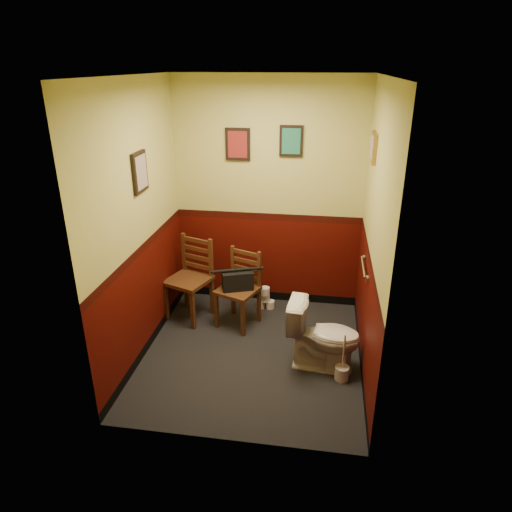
% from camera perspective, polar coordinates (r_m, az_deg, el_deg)
% --- Properties ---
extents(floor, '(2.20, 2.40, 0.00)m').
position_cam_1_polar(floor, '(4.87, -0.46, -12.06)').
color(floor, black).
rests_on(floor, ground).
extents(ceiling, '(2.20, 2.40, 0.00)m').
position_cam_1_polar(ceiling, '(3.98, -0.59, 21.63)').
color(ceiling, silver).
rests_on(ceiling, ground).
extents(wall_back, '(2.20, 0.00, 2.70)m').
position_cam_1_polar(wall_back, '(5.37, 1.55, 7.39)').
color(wall_back, '#410905').
rests_on(wall_back, ground).
extents(wall_front, '(2.20, 0.00, 2.70)m').
position_cam_1_polar(wall_front, '(3.15, -4.00, -4.37)').
color(wall_front, '#410905').
rests_on(wall_front, ground).
extents(wall_left, '(0.00, 2.40, 2.70)m').
position_cam_1_polar(wall_left, '(4.53, -14.40, 3.67)').
color(wall_left, '#410905').
rests_on(wall_left, ground).
extents(wall_right, '(0.00, 2.40, 2.70)m').
position_cam_1_polar(wall_right, '(4.21, 14.44, 2.17)').
color(wall_right, '#410905').
rests_on(wall_right, ground).
extents(grab_bar, '(0.05, 0.56, 0.06)m').
position_cam_1_polar(grab_bar, '(4.59, 13.32, -1.37)').
color(grab_bar, silver).
rests_on(grab_bar, wall_right).
extents(framed_print_back_a, '(0.28, 0.04, 0.36)m').
position_cam_1_polar(framed_print_back_a, '(5.27, -2.30, 13.78)').
color(framed_print_back_a, black).
rests_on(framed_print_back_a, wall_back).
extents(framed_print_back_b, '(0.26, 0.04, 0.34)m').
position_cam_1_polar(framed_print_back_b, '(5.18, 4.43, 14.13)').
color(framed_print_back_b, black).
rests_on(framed_print_back_b, wall_back).
extents(framed_print_left, '(0.04, 0.30, 0.38)m').
position_cam_1_polar(framed_print_left, '(4.48, -14.31, 10.13)').
color(framed_print_left, black).
rests_on(framed_print_left, wall_left).
extents(framed_print_right, '(0.04, 0.34, 0.28)m').
position_cam_1_polar(framed_print_right, '(4.61, 14.44, 13.01)').
color(framed_print_right, olive).
rests_on(framed_print_right, wall_right).
extents(toilet, '(0.75, 0.47, 0.70)m').
position_cam_1_polar(toilet, '(4.54, 8.46, -9.89)').
color(toilet, white).
rests_on(toilet, floor).
extents(toilet_brush, '(0.14, 0.14, 0.49)m').
position_cam_1_polar(toilet_brush, '(4.56, 10.70, -14.05)').
color(toilet_brush, silver).
rests_on(toilet_brush, floor).
extents(chair_left, '(0.58, 0.58, 0.96)m').
position_cam_1_polar(chair_left, '(5.35, -8.19, -2.85)').
color(chair_left, '#59331A').
rests_on(chair_left, floor).
extents(chair_right, '(0.53, 0.53, 0.88)m').
position_cam_1_polar(chair_right, '(5.17, -2.07, -4.11)').
color(chair_right, '#59331A').
rests_on(chair_right, floor).
extents(handbag, '(0.38, 0.28, 0.25)m').
position_cam_1_polar(handbag, '(5.08, -2.33, -3.02)').
color(handbag, black).
rests_on(handbag, chair_right).
extents(tp_stack, '(0.22, 0.14, 0.29)m').
position_cam_1_polar(tp_stack, '(5.61, 1.17, -5.42)').
color(tp_stack, silver).
rests_on(tp_stack, floor).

